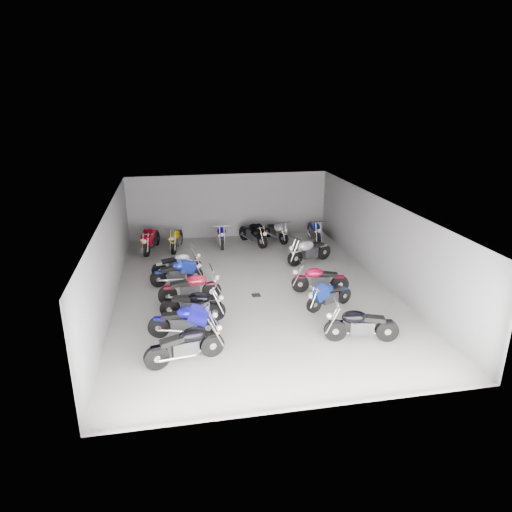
% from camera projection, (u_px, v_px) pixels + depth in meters
% --- Properties ---
extents(ground, '(14.00, 14.00, 0.00)m').
position_uv_depth(ground, '(254.00, 290.00, 17.02)').
color(ground, gray).
rests_on(ground, ground).
extents(wall_back, '(10.00, 0.10, 3.20)m').
position_uv_depth(wall_back, '(229.00, 206.00, 22.98)').
color(wall_back, slate).
rests_on(wall_back, ground).
extents(wall_left, '(0.10, 14.00, 3.20)m').
position_uv_depth(wall_left, '(110.00, 258.00, 15.63)').
color(wall_left, slate).
rests_on(wall_left, ground).
extents(wall_right, '(0.10, 14.00, 3.20)m').
position_uv_depth(wall_right, '(383.00, 242.00, 17.35)').
color(wall_right, slate).
rests_on(wall_right, ground).
extents(ceiling, '(10.00, 14.00, 0.04)m').
position_uv_depth(ceiling, '(253.00, 205.00, 15.95)').
color(ceiling, black).
rests_on(ceiling, wall_back).
extents(drain_grate, '(0.32, 0.32, 0.01)m').
position_uv_depth(drain_grate, '(256.00, 295.00, 16.56)').
color(drain_grate, black).
rests_on(drain_grate, ground).
extents(motorcycle_left_a, '(2.19, 0.70, 0.98)m').
position_uv_depth(motorcycle_left_a, '(186.00, 345.00, 12.24)').
color(motorcycle_left_a, black).
rests_on(motorcycle_left_a, ground).
extents(motorcycle_left_b, '(2.13, 0.56, 0.94)m').
position_uv_depth(motorcycle_left_b, '(184.00, 321.00, 13.55)').
color(motorcycle_left_b, black).
rests_on(motorcycle_left_b, ground).
extents(motorcycle_left_c, '(2.10, 0.74, 0.95)m').
position_uv_depth(motorcycle_left_c, '(193.00, 305.00, 14.63)').
color(motorcycle_left_c, black).
rests_on(motorcycle_left_c, ground).
extents(motorcycle_left_d, '(2.21, 0.48, 0.97)m').
position_uv_depth(motorcycle_left_d, '(191.00, 288.00, 15.86)').
color(motorcycle_left_d, black).
rests_on(motorcycle_left_d, ground).
extents(motorcycle_left_e, '(2.02, 0.46, 0.89)m').
position_uv_depth(motorcycle_left_e, '(177.00, 273.00, 17.35)').
color(motorcycle_left_e, black).
rests_on(motorcycle_left_e, ground).
extents(motorcycle_left_f, '(2.01, 0.53, 0.89)m').
position_uv_depth(motorcycle_left_f, '(178.00, 264.00, 18.24)').
color(motorcycle_left_f, black).
rests_on(motorcycle_left_f, ground).
extents(motorcycle_right_a, '(2.18, 0.61, 0.97)m').
position_uv_depth(motorcycle_right_a, '(361.00, 325.00, 13.32)').
color(motorcycle_right_a, black).
rests_on(motorcycle_right_a, ground).
extents(motorcycle_right_c, '(1.81, 0.85, 0.84)m').
position_uv_depth(motorcycle_right_c, '(329.00, 295.00, 15.44)').
color(motorcycle_right_c, black).
rests_on(motorcycle_right_c, ground).
extents(motorcycle_right_d, '(2.09, 0.58, 0.93)m').
position_uv_depth(motorcycle_right_d, '(319.00, 279.00, 16.69)').
color(motorcycle_right_d, black).
rests_on(motorcycle_right_d, ground).
extents(motorcycle_right_f, '(2.16, 1.01, 1.00)m').
position_uv_depth(motorcycle_right_f, '(309.00, 251.00, 19.62)').
color(motorcycle_right_f, black).
rests_on(motorcycle_right_f, ground).
extents(motorcycle_back_a, '(0.72, 2.32, 1.03)m').
position_uv_depth(motorcycle_back_a, '(151.00, 239.00, 21.08)').
color(motorcycle_back_a, black).
rests_on(motorcycle_back_a, ground).
extents(motorcycle_back_b, '(0.64, 2.15, 0.96)m').
position_uv_depth(motorcycle_back_b, '(177.00, 239.00, 21.32)').
color(motorcycle_back_b, black).
rests_on(motorcycle_back_b, ground).
extents(motorcycle_back_c, '(0.46, 2.15, 0.94)m').
position_uv_depth(motorcycle_back_c, '(221.00, 235.00, 21.91)').
color(motorcycle_back_c, black).
rests_on(motorcycle_back_c, ground).
extents(motorcycle_back_d, '(1.05, 2.15, 1.00)m').
position_uv_depth(motorcycle_back_d, '(253.00, 233.00, 22.05)').
color(motorcycle_back_d, black).
rests_on(motorcycle_back_d, ground).
extents(motorcycle_back_e, '(0.79, 1.95, 0.89)m').
position_uv_depth(motorcycle_back_e, '(276.00, 231.00, 22.60)').
color(motorcycle_back_e, black).
rests_on(motorcycle_back_e, ground).
extents(motorcycle_back_f, '(0.48, 2.26, 0.99)m').
position_uv_depth(motorcycle_back_f, '(314.00, 231.00, 22.44)').
color(motorcycle_back_f, black).
rests_on(motorcycle_back_f, ground).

